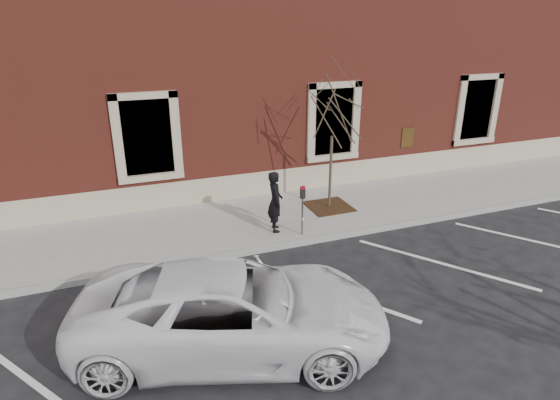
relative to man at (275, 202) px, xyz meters
name	(u,v)px	position (x,y,z in m)	size (l,w,h in m)	color
ground	(288,246)	(0.07, -0.79, -1.00)	(120.00, 120.00, 0.00)	#28282B
sidewalk_near	(266,219)	(0.07, 0.96, -0.92)	(40.00, 3.50, 0.15)	#BBB6AF
curb_near	(289,245)	(0.07, -0.84, -0.92)	(40.00, 0.12, 0.15)	#9E9E99
parking_stripes	(325,289)	(0.07, -2.99, -0.99)	(28.00, 4.40, 0.01)	silver
building_civic	(213,63)	(0.07, 6.95, 3.00)	(40.00, 8.62, 8.00)	maroon
man	(275,202)	(0.00, 0.00, 0.00)	(0.62, 0.41, 1.69)	black
parking_meter	(303,201)	(0.58, -0.52, 0.12)	(0.13, 0.10, 1.39)	#595B60
tree_grate	(329,206)	(2.14, 0.97, -0.83)	(1.28, 1.28, 0.03)	#3E2A14
sapling	(333,115)	(2.14, 0.97, 2.01)	(2.45, 2.45, 4.08)	brown
white_truck	(233,310)	(-2.33, -4.11, -0.22)	(2.56, 5.56, 1.55)	white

